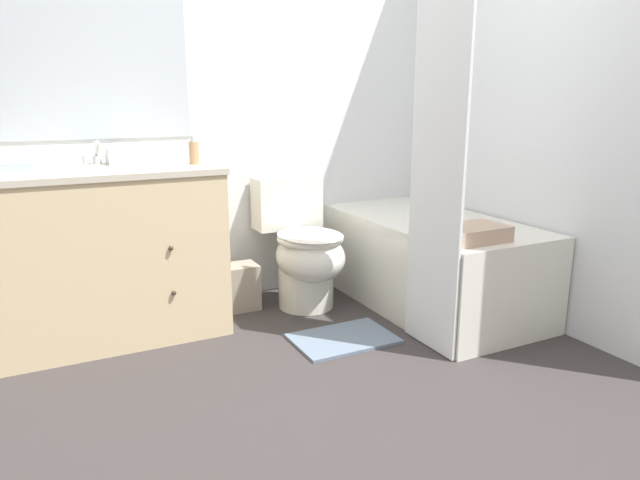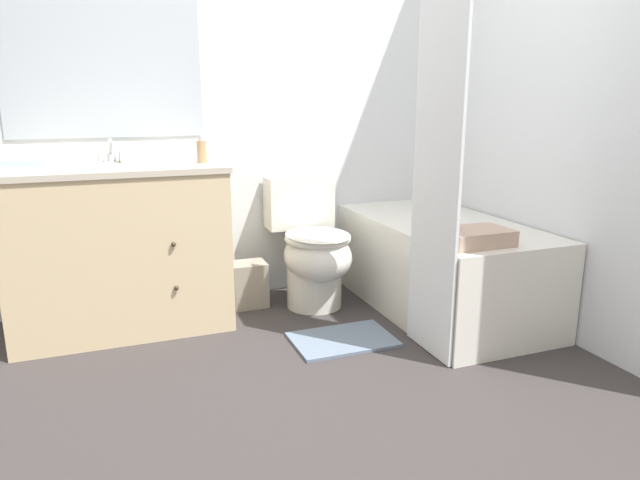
# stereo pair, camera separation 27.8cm
# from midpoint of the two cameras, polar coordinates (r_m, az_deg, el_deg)

# --- Properties ---
(ground_plane) EXTENTS (14.00, 14.00, 0.00)m
(ground_plane) POSITION_cam_midpoint_polar(r_m,az_deg,el_deg) (2.35, 6.10, -16.56)
(ground_plane) COLOR #383333
(wall_back) EXTENTS (8.00, 0.06, 2.50)m
(wall_back) POSITION_cam_midpoint_polar(r_m,az_deg,el_deg) (3.44, -5.35, 14.98)
(wall_back) COLOR silver
(wall_back) RESTS_ON ground_plane
(wall_right) EXTENTS (0.05, 2.50, 2.50)m
(wall_right) POSITION_cam_midpoint_polar(r_m,az_deg,el_deg) (3.41, 21.63, 14.06)
(wall_right) COLOR silver
(wall_right) RESTS_ON ground_plane
(vanity_cabinet) EXTENTS (1.09, 0.61, 0.86)m
(vanity_cabinet) POSITION_cam_midpoint_polar(r_m,az_deg,el_deg) (3.10, -16.99, -0.63)
(vanity_cabinet) COLOR beige
(vanity_cabinet) RESTS_ON ground_plane
(sink_faucet) EXTENTS (0.14, 0.12, 0.12)m
(sink_faucet) POSITION_cam_midpoint_polar(r_m,az_deg,el_deg) (3.22, -17.85, 8.11)
(sink_faucet) COLOR silver
(sink_faucet) RESTS_ON vanity_cabinet
(toilet) EXTENTS (0.40, 0.64, 0.73)m
(toilet) POSITION_cam_midpoint_polar(r_m,az_deg,el_deg) (3.30, 1.68, -0.99)
(toilet) COLOR silver
(toilet) RESTS_ON ground_plane
(bathtub) EXTENTS (0.70, 1.36, 0.52)m
(bathtub) POSITION_cam_midpoint_polar(r_m,az_deg,el_deg) (3.36, 14.38, -2.49)
(bathtub) COLOR silver
(bathtub) RESTS_ON ground_plane
(shower_curtain) EXTENTS (0.01, 0.38, 1.88)m
(shower_curtain) POSITION_cam_midpoint_polar(r_m,az_deg,el_deg) (2.64, 14.67, 8.16)
(shower_curtain) COLOR white
(shower_curtain) RESTS_ON ground_plane
(wastebasket) EXTENTS (0.20, 0.17, 0.26)m
(wastebasket) POSITION_cam_midpoint_polar(r_m,az_deg,el_deg) (3.35, -4.77, -4.47)
(wastebasket) COLOR gray
(wastebasket) RESTS_ON ground_plane
(tissue_box) EXTENTS (0.13, 0.13, 0.11)m
(tissue_box) POSITION_cam_midpoint_polar(r_m,az_deg,el_deg) (3.16, -15.80, 8.31)
(tissue_box) COLOR white
(tissue_box) RESTS_ON vanity_cabinet
(soap_dispenser) EXTENTS (0.05, 0.05, 0.14)m
(soap_dispenser) POSITION_cam_midpoint_polar(r_m,az_deg,el_deg) (3.04, -9.18, 8.80)
(soap_dispenser) COLOR tan
(soap_dispenser) RESTS_ON vanity_cabinet
(hand_towel_folded) EXTENTS (0.21, 0.14, 0.06)m
(hand_towel_folded) POSITION_cam_midpoint_polar(r_m,az_deg,el_deg) (2.89, -25.43, 6.71)
(hand_towel_folded) COLOR silver
(hand_towel_folded) RESTS_ON vanity_cabinet
(bath_towel_folded) EXTENTS (0.32, 0.22, 0.08)m
(bath_towel_folded) POSITION_cam_midpoint_polar(r_m,az_deg,el_deg) (2.81, 18.04, 0.25)
(bath_towel_folded) COLOR tan
(bath_towel_folded) RESTS_ON bathtub
(bath_mat) EXTENTS (0.50, 0.34, 0.02)m
(bath_mat) POSITION_cam_midpoint_polar(r_m,az_deg,el_deg) (2.92, 5.05, -9.95)
(bath_mat) COLOR slate
(bath_mat) RESTS_ON ground_plane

